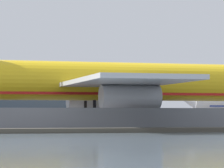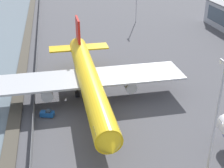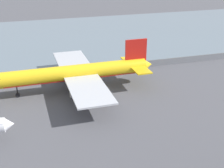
# 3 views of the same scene
# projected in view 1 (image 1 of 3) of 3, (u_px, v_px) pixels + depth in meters

# --- Properties ---
(ground_plane) EXTENTS (500.00, 500.00, 0.00)m
(ground_plane) POSITION_uv_depth(u_px,v_px,m) (38.00, 128.00, 88.23)
(ground_plane) COLOR #4C4C51
(shoreline_seawall) EXTENTS (320.00, 3.00, 0.50)m
(shoreline_seawall) POSITION_uv_depth(u_px,v_px,m) (64.00, 131.00, 68.38)
(shoreline_seawall) COLOR #474238
(shoreline_seawall) RESTS_ON ground
(perimeter_fence) EXTENTS (280.00, 0.10, 2.67)m
(perimeter_fence) POSITION_uv_depth(u_px,v_px,m) (57.00, 120.00, 72.79)
(perimeter_fence) COLOR slate
(perimeter_fence) RESTS_ON ground
(cargo_jet_yellow) EXTENTS (57.78, 49.55, 16.12)m
(cargo_jet_yellow) POSITION_uv_depth(u_px,v_px,m) (109.00, 83.00, 88.56)
(cargo_jet_yellow) COLOR yellow
(cargo_jet_yellow) RESTS_ON ground
(baggage_tug) EXTENTS (2.46, 3.53, 1.80)m
(baggage_tug) POSITION_uv_depth(u_px,v_px,m) (176.00, 124.00, 79.42)
(baggage_tug) COLOR #19519E
(baggage_tug) RESTS_ON ground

